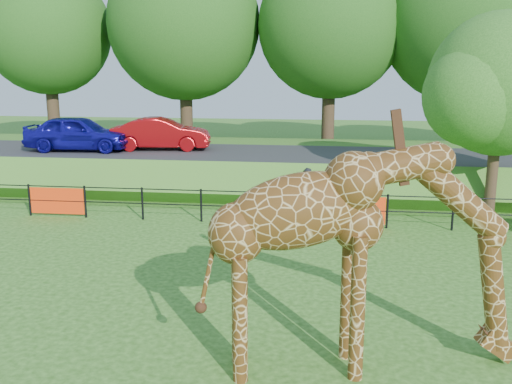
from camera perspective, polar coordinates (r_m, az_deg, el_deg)
ground at (r=11.22m, az=-4.53°, el=-14.22°), size 90.00×90.00×0.00m
giraffe at (r=9.58m, az=10.76°, el=-6.59°), size 5.53×2.03×3.89m
perimeter_fence at (r=18.48m, az=0.55°, el=-1.54°), size 28.07×0.10×1.10m
embankment at (r=25.76m, az=2.56°, el=2.71°), size 40.00×9.00×1.30m
road at (r=24.17m, az=2.27°, el=3.76°), size 40.00×5.00×0.12m
car_blue at (r=25.93m, az=-17.35°, el=5.65°), size 4.60×2.06×1.53m
car_red at (r=25.45m, az=-9.45°, el=5.77°), size 4.38×2.00×1.39m
visitor at (r=19.77m, az=5.09°, el=0.12°), size 0.67×0.52×1.62m
tree_east at (r=20.19m, az=23.43°, el=9.36°), size 5.40×4.71×6.76m
bg_tree_line at (r=31.86m, az=7.27°, el=16.31°), size 37.30×8.80×11.82m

